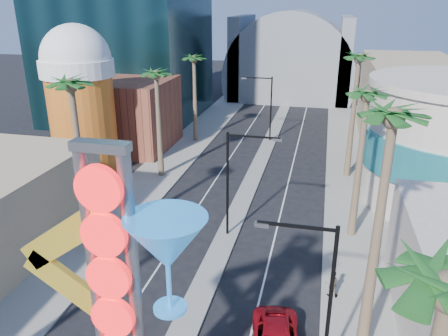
# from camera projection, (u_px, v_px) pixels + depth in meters

# --- Properties ---
(sidewalk_west) EXTENTS (5.00, 100.00, 0.15)m
(sidewalk_west) POSITION_uv_depth(u_px,v_px,m) (173.00, 159.00, 48.24)
(sidewalk_west) COLOR gray
(sidewalk_west) RESTS_ON ground
(sidewalk_east) EXTENTS (5.00, 100.00, 0.15)m
(sidewalk_east) POSITION_uv_depth(u_px,v_px,m) (351.00, 173.00, 44.21)
(sidewalk_east) COLOR gray
(sidewalk_east) RESTS_ON ground
(median) EXTENTS (1.60, 84.00, 0.15)m
(median) POSITION_uv_depth(u_px,v_px,m) (263.00, 156.00, 48.95)
(median) COLOR gray
(median) RESTS_ON ground
(brick_filler_west) EXTENTS (10.00, 10.00, 8.00)m
(brick_filler_west) POSITION_uv_depth(u_px,v_px,m) (128.00, 114.00, 50.94)
(brick_filler_west) COLOR brown
(brick_filler_west) RESTS_ON ground
(filler_east) EXTENTS (10.00, 20.00, 10.00)m
(filler_east) POSITION_uv_depth(u_px,v_px,m) (407.00, 101.00, 52.89)
(filler_east) COLOR tan
(filler_east) RESTS_ON ground
(beer_mug) EXTENTS (7.00, 7.00, 14.50)m
(beer_mug) POSITION_uv_depth(u_px,v_px,m) (80.00, 95.00, 42.50)
(beer_mug) COLOR #C86F1A
(beer_mug) RESTS_ON ground
(canopy) EXTENTS (22.00, 16.00, 22.00)m
(canopy) POSITION_uv_depth(u_px,v_px,m) (291.00, 73.00, 78.36)
(canopy) COLOR slate
(canopy) RESTS_ON ground
(neon_sign) EXTENTS (6.53, 2.60, 12.55)m
(neon_sign) POSITION_uv_depth(u_px,v_px,m) (138.00, 296.00, 14.33)
(neon_sign) COLOR gray
(neon_sign) RESTS_ON ground
(streetlight_0) EXTENTS (3.79, 0.25, 8.00)m
(streetlight_0) POSITION_uv_depth(u_px,v_px,m) (235.00, 175.00, 30.75)
(streetlight_0) COLOR black
(streetlight_0) RESTS_ON ground
(streetlight_1) EXTENTS (3.79, 0.25, 8.00)m
(streetlight_1) POSITION_uv_depth(u_px,v_px,m) (267.00, 103.00, 52.81)
(streetlight_1) COLOR black
(streetlight_1) RESTS_ON ground
(streetlight_2) EXTENTS (3.45, 0.25, 8.00)m
(streetlight_2) POSITION_uv_depth(u_px,v_px,m) (320.00, 291.00, 18.54)
(streetlight_2) COLOR black
(streetlight_2) RESTS_ON ground
(palm_1) EXTENTS (2.40, 2.40, 12.70)m
(palm_1) POSITION_uv_depth(u_px,v_px,m) (72.00, 97.00, 27.01)
(palm_1) COLOR brown
(palm_1) RESTS_ON ground
(palm_2) EXTENTS (2.40, 2.40, 11.20)m
(palm_2) POSITION_uv_depth(u_px,v_px,m) (156.00, 81.00, 40.22)
(palm_2) COLOR brown
(palm_2) RESTS_ON ground
(palm_3) EXTENTS (2.40, 2.40, 11.20)m
(palm_3) POSITION_uv_depth(u_px,v_px,m) (194.00, 64.00, 51.13)
(palm_3) COLOR brown
(palm_3) RESTS_ON ground
(palm_4) EXTENTS (2.40, 2.40, 12.20)m
(palm_4) POSITION_uv_depth(u_px,v_px,m) (445.00, 318.00, 8.80)
(palm_4) COLOR brown
(palm_4) RESTS_ON ground
(palm_5) EXTENTS (2.40, 2.40, 13.20)m
(palm_5) POSITION_uv_depth(u_px,v_px,m) (391.00, 136.00, 17.58)
(palm_5) COLOR brown
(palm_5) RESTS_ON ground
(palm_6) EXTENTS (2.40, 2.40, 11.70)m
(palm_6) POSITION_uv_depth(u_px,v_px,m) (366.00, 105.00, 28.97)
(palm_6) COLOR brown
(palm_6) RESTS_ON ground
(palm_7) EXTENTS (2.40, 2.40, 12.70)m
(palm_7) POSITION_uv_depth(u_px,v_px,m) (358.00, 66.00, 39.56)
(palm_7) COLOR brown
(palm_7) RESTS_ON ground
(pedestrian_b) EXTENTS (0.82, 0.64, 1.65)m
(pedestrian_b) POSITION_uv_depth(u_px,v_px,m) (332.00, 284.00, 25.41)
(pedestrian_b) COLOR gray
(pedestrian_b) RESTS_ON sidewalk_east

